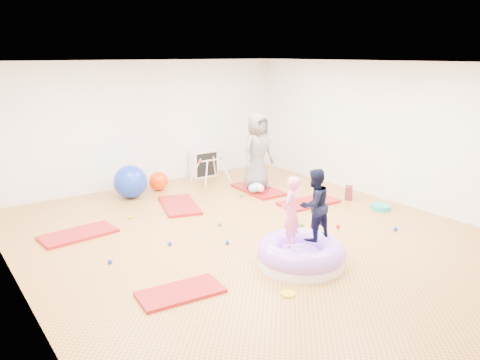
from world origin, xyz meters
TOP-DOWN VIEW (x-y plane):
  - room at (0.00, 0.00)m, footprint 7.01×8.01m
  - gym_mat_front_left at (-1.88, -1.04)m, footprint 1.12×0.64m
  - gym_mat_mid_left at (-2.32, 1.69)m, footprint 1.26×0.71m
  - gym_mat_center_back at (-0.22, 2.06)m, footprint 0.99×1.41m
  - gym_mat_right at (1.99, 0.70)m, footprint 1.25×0.67m
  - gym_mat_rear_right at (1.73, 2.01)m, footprint 0.72×1.34m
  - inflatable_cushion at (-0.06, -1.28)m, footprint 1.28×1.28m
  - child_pink at (-0.24, -1.24)m, footprint 0.44×0.39m
  - child_navy at (0.19, -1.26)m, footprint 0.52×0.40m
  - adult_caregiver at (1.74, 2.08)m, footprint 0.88×0.64m
  - infant at (1.50, 1.78)m, footprint 0.35×0.36m
  - ball_pit_balls at (0.06, 0.16)m, footprint 4.52×3.58m
  - exercise_ball_blue at (-0.76, 3.16)m, footprint 0.70×0.70m
  - exercise_ball_orange at (-0.04, 3.35)m, footprint 0.42×0.42m
  - infant_play_gym at (1.20, 3.16)m, footprint 0.74×0.70m
  - cube_shelf at (1.40, 3.79)m, footprint 0.66×0.32m
  - balance_disc at (2.90, -0.37)m, footprint 0.39×0.39m
  - backpack at (2.89, 0.45)m, footprint 0.28×0.26m
  - yellow_toy at (-0.79, -1.85)m, footprint 0.19×0.19m

SIDE VIEW (x-z plane):
  - yellow_toy at x=-0.79m, z-range 0.00..0.03m
  - gym_mat_front_left at x=-1.88m, z-range 0.00..0.04m
  - gym_mat_mid_left at x=-2.32m, z-range 0.00..0.05m
  - gym_mat_right at x=1.99m, z-range 0.00..0.05m
  - gym_mat_center_back at x=-0.22m, z-range 0.00..0.05m
  - gym_mat_rear_right at x=1.73m, z-range 0.00..0.05m
  - ball_pit_balls at x=0.06m, z-range 0.00..0.07m
  - balance_disc at x=2.90m, z-range 0.00..0.09m
  - backpack at x=2.89m, z-range 0.00..0.27m
  - inflatable_cushion at x=-0.06m, z-range -0.04..0.36m
  - infant at x=1.50m, z-range 0.06..0.26m
  - exercise_ball_orange at x=-0.04m, z-range 0.00..0.42m
  - cube_shelf at x=1.40m, z-range 0.00..0.66m
  - exercise_ball_blue at x=-0.76m, z-range 0.00..0.70m
  - infant_play_gym at x=1.20m, z-range 0.10..0.66m
  - child_pink at x=-0.24m, z-range 0.37..1.38m
  - adult_caregiver at x=1.74m, z-range 0.05..1.70m
  - child_navy at x=0.19m, z-range 0.37..1.43m
  - room at x=0.00m, z-range 0.00..2.80m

